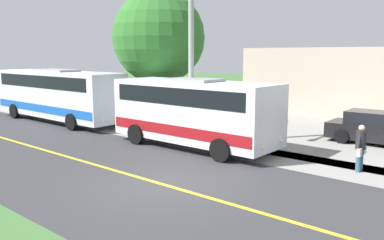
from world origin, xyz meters
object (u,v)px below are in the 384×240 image
at_px(parked_car_near, 379,129).
at_px(tree_curbside, 159,38).
at_px(pedestrian_with_bags, 361,147).
at_px(street_light_pole, 189,45).
at_px(shuttle_bus_front, 194,110).
at_px(transit_bus_rear, 57,93).

relative_size(parked_car_near, tree_curbside, 0.60).
distance_m(pedestrian_with_bags, street_light_pole, 8.08).
xyz_separation_m(shuttle_bus_front, pedestrian_with_bags, (-0.82, 6.73, -0.77)).
relative_size(transit_bus_rear, pedestrian_with_bags, 6.31).
height_order(parked_car_near, tree_curbside, tree_curbside).
bearing_deg(shuttle_bus_front, pedestrian_with_bags, 96.95).
bearing_deg(parked_car_near, pedestrian_with_bags, 8.62).
bearing_deg(tree_curbside, shuttle_bus_front, 59.81).
relative_size(shuttle_bus_front, parked_car_near, 1.72).
distance_m(parked_car_near, tree_curbside, 12.01).
bearing_deg(street_light_pole, shuttle_bus_front, 58.94).
bearing_deg(parked_car_near, street_light_pole, -50.15).
height_order(shuttle_bus_front, pedestrian_with_bags, shuttle_bus_front).
height_order(pedestrian_with_bags, street_light_pole, street_light_pole).
xyz_separation_m(shuttle_bus_front, transit_bus_rear, (0.10, -10.54, 0.07)).
height_order(pedestrian_with_bags, parked_car_near, pedestrian_with_bags).
height_order(pedestrian_with_bags, tree_curbside, tree_curbside).
xyz_separation_m(shuttle_bus_front, parked_car_near, (-5.76, 5.98, -0.95)).
xyz_separation_m(shuttle_bus_front, street_light_pole, (-0.32, -0.54, 2.74)).
xyz_separation_m(shuttle_bus_front, tree_curbside, (-2.85, -4.89, 3.25)).
distance_m(shuttle_bus_front, tree_curbside, 6.53).
bearing_deg(parked_car_near, shuttle_bus_front, -46.05).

